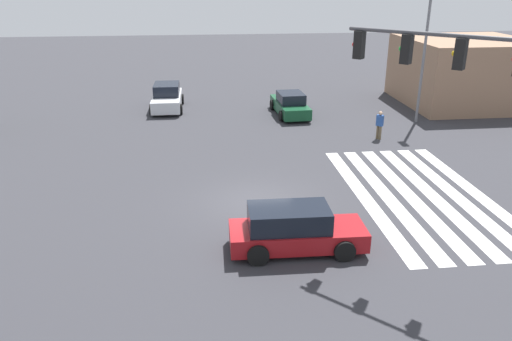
{
  "coord_description": "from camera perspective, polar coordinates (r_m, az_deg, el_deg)",
  "views": [
    {
      "loc": [
        -18.07,
        2.04,
        8.54
      ],
      "look_at": [
        0.0,
        0.0,
        1.37
      ],
      "focal_mm": 35.0,
      "sensor_mm": 36.0,
      "label": 1
    }
  ],
  "objects": [
    {
      "name": "car_2",
      "position": [
        16.51,
        4.41,
        -6.75
      ],
      "size": [
        1.98,
        4.5,
        1.54
      ],
      "rotation": [
        0.0,
        0.0,
        -1.59
      ],
      "color": "maroon",
      "rests_on": "ground_plane"
    },
    {
      "name": "corner_building",
      "position": [
        38.24,
        22.73,
        10.38
      ],
      "size": [
        8.19,
        8.19,
        4.45
      ],
      "color": "#937056",
      "rests_on": "ground_plane"
    },
    {
      "name": "ground_plane",
      "position": [
        20.09,
        0.0,
        -3.64
      ],
      "size": [
        120.45,
        120.45,
        0.0
      ],
      "primitive_type": "plane",
      "color": "#333338"
    },
    {
      "name": "street_light_pole_a",
      "position": [
        31.7,
        18.89,
        14.37
      ],
      "size": [
        0.8,
        0.36,
        8.78
      ],
      "color": "slate",
      "rests_on": "ground_plane"
    },
    {
      "name": "traffic_signal_mast",
      "position": [
        14.88,
        25.63,
        7.6
      ],
      "size": [
        5.1,
        5.1,
        7.24
      ],
      "rotation": [
        0.0,
        0.0,
        0.79
      ],
      "color": "#47474C",
      "rests_on": "ground_plane"
    },
    {
      "name": "car_0",
      "position": [
        32.58,
        3.92,
        7.51
      ],
      "size": [
        4.69,
        2.17,
        1.5
      ],
      "rotation": [
        0.0,
        0.0,
        0.06
      ],
      "color": "#144728",
      "rests_on": "ground_plane"
    },
    {
      "name": "car_1",
      "position": [
        34.53,
        -10.13,
        8.2
      ],
      "size": [
        4.58,
        2.13,
        1.69
      ],
      "rotation": [
        0.0,
        0.0,
        3.13
      ],
      "color": "silver",
      "rests_on": "ground_plane"
    },
    {
      "name": "pedestrian",
      "position": [
        28.35,
        13.94,
        5.2
      ],
      "size": [
        0.41,
        0.41,
        1.58
      ],
      "rotation": [
        0.0,
        0.0,
        2.34
      ],
      "color": "brown",
      "rests_on": "ground_plane"
    },
    {
      "name": "crosswalk_markings",
      "position": [
        21.88,
        18.21,
        -2.59
      ],
      "size": [
        10.87,
        5.35,
        0.01
      ],
      "rotation": [
        0.0,
        0.0,
        1.57
      ],
      "color": "silver",
      "rests_on": "ground_plane"
    }
  ]
}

